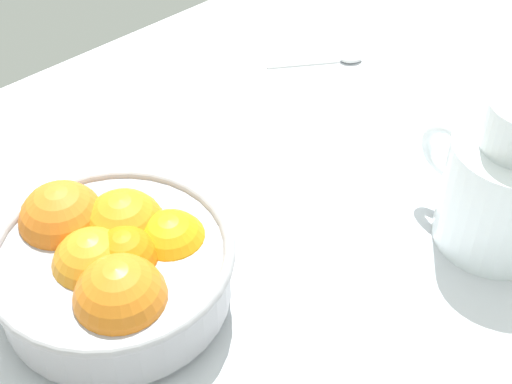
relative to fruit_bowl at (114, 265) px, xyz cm
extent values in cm
cube|color=silver|center=(20.00, -4.19, -6.47)|extent=(139.31, 90.89, 3.00)
cylinder|color=#99999E|center=(-0.25, -0.28, -4.37)|extent=(20.60, 20.60, 1.20)
cylinder|color=#99999E|center=(-0.25, -0.28, -0.88)|extent=(22.39, 22.39, 5.79)
torus|color=#99999E|center=(-0.25, -0.28, 2.01)|extent=(23.59, 23.59, 1.20)
sphere|color=orange|center=(5.27, -2.12, 0.21)|extent=(7.76, 7.76, 7.76)
sphere|color=orange|center=(2.97, 2.43, 0.68)|extent=(8.65, 8.65, 8.65)
sphere|color=orange|center=(-1.28, 6.72, 1.46)|extent=(8.66, 8.66, 8.66)
sphere|color=orange|center=(-2.13, 0.05, 1.14)|extent=(7.73, 7.73, 7.73)
sphere|color=orange|center=(-2.63, -5.34, 1.56)|extent=(8.62, 8.62, 8.62)
sphere|color=orange|center=(0.49, -1.49, 1.50)|extent=(6.58, 6.58, 6.58)
cylinder|color=white|center=(35.18, -19.80, 1.32)|extent=(13.10, 13.10, 12.59)
torus|color=white|center=(34.88, -12.45, 2.58)|extent=(1.47, 6.78, 6.74)
cylinder|color=#FDA82F|center=(35.18, -19.80, -0.76)|extent=(12.05, 12.05, 8.42)
ellipsoid|color=silver|center=(49.04, 14.08, -4.47)|extent=(3.90, 3.62, 1.00)
cylinder|color=silver|center=(43.29, 17.82, -4.62)|extent=(9.21, 6.32, 0.70)
camera|label=1|loc=(-22.31, -45.41, 54.58)|focal=53.15mm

